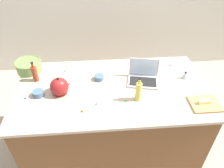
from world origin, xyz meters
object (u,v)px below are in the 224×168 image
(bottle_oil, at_px, (139,91))
(mixing_bowl_large, at_px, (29,66))
(bottle_soy, at_px, (35,73))
(kettle, at_px, (59,87))
(butter_stick_left, at_px, (204,102))
(laptop, at_px, (143,77))
(cutting_board, at_px, (205,104))
(kitchen_timer, at_px, (185,75))
(ramekin_medium, at_px, (99,77))
(ramekin_small, at_px, (38,93))

(bottle_oil, bearing_deg, mixing_bowl_large, 153.29)
(bottle_soy, xyz_separation_m, kettle, (0.27, -0.23, -0.01))
(bottle_soy, bearing_deg, bottle_oil, -20.50)
(mixing_bowl_large, distance_m, butter_stick_left, 1.85)
(laptop, distance_m, cutting_board, 0.65)
(mixing_bowl_large, distance_m, kettle, 0.56)
(laptop, relative_size, cutting_board, 1.32)
(cutting_board, height_order, kitchen_timer, kitchen_timer)
(mixing_bowl_large, height_order, ramekin_medium, mixing_bowl_large)
(kettle, height_order, ramekin_small, kettle)
(bottle_soy, height_order, ramekin_small, bottle_soy)
(bottle_oil, distance_m, kitchen_timer, 0.63)
(bottle_soy, relative_size, ramekin_medium, 2.26)
(kettle, distance_m, ramekin_small, 0.21)
(bottle_oil, bearing_deg, laptop, 69.87)
(bottle_oil, height_order, butter_stick_left, bottle_oil)
(mixing_bowl_large, height_order, cutting_board, mixing_bowl_large)
(butter_stick_left, bearing_deg, bottle_soy, 162.72)
(mixing_bowl_large, bearing_deg, ramekin_medium, -16.25)
(ramekin_small, xyz_separation_m, ramekin_medium, (0.59, 0.21, -0.00))
(laptop, distance_m, kitchen_timer, 0.45)
(butter_stick_left, distance_m, ramekin_small, 1.56)
(cutting_board, bearing_deg, kettle, 168.50)
(laptop, relative_size, mixing_bowl_large, 1.24)
(bottle_oil, xyz_separation_m, butter_stick_left, (0.59, -0.12, -0.07))
(kettle, xyz_separation_m, ramekin_small, (-0.21, -0.02, -0.05))
(mixing_bowl_large, xyz_separation_m, ramekin_small, (0.17, -0.43, -0.04))
(ramekin_small, distance_m, ramekin_medium, 0.63)
(mixing_bowl_large, distance_m, bottle_soy, 0.22)
(mixing_bowl_large, distance_m, ramekin_small, 0.47)
(kettle, height_order, kitchen_timer, kettle)
(cutting_board, xyz_separation_m, ramekin_small, (-1.55, 0.26, 0.02))
(kettle, relative_size, cutting_board, 0.81)
(mixing_bowl_large, relative_size, ramekin_small, 2.61)
(kettle, xyz_separation_m, butter_stick_left, (1.33, -0.27, -0.04))
(laptop, height_order, bottle_oil, bottle_oil)
(kettle, height_order, ramekin_medium, kettle)
(bottle_oil, xyz_separation_m, cutting_board, (0.60, -0.12, -0.09))
(laptop, height_order, ramekin_small, laptop)
(mixing_bowl_large, bearing_deg, bottle_oil, -26.71)
(bottle_oil, height_order, kettle, bottle_oil)
(cutting_board, height_order, butter_stick_left, butter_stick_left)
(kettle, bearing_deg, kitchen_timer, 6.04)
(laptop, height_order, kitchen_timer, laptop)
(bottle_soy, bearing_deg, kitchen_timer, -3.26)
(ramekin_medium, distance_m, kitchen_timer, 0.91)
(bottle_soy, relative_size, kitchen_timer, 2.93)
(laptop, xyz_separation_m, kettle, (-0.85, -0.14, 0.03))
(kitchen_timer, bearing_deg, ramekin_small, -174.11)
(bottle_oil, bearing_deg, ramekin_small, 171.90)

